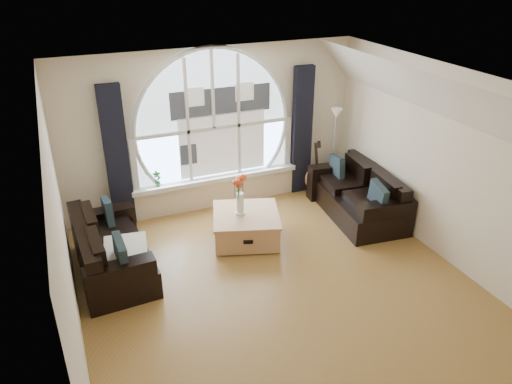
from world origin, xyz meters
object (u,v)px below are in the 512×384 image
coffee_chest (246,225)px  sofa_right (357,194)px  vase_flowers (240,191)px  potted_plant (157,179)px  floor_lamp (334,152)px  guitar (314,167)px  sofa_left (112,247)px

coffee_chest → sofa_right: bearing=17.8°
vase_flowers → potted_plant: size_ratio=2.60×
vase_flowers → floor_lamp: 2.28m
coffee_chest → guitar: guitar is taller
sofa_left → sofa_right: sofa_right is taller
sofa_left → sofa_right: bearing=-1.9°
potted_plant → vase_flowers: bearing=-51.0°
sofa_left → potted_plant: (0.94, 1.34, 0.28)m
floor_lamp → guitar: bearing=162.7°
sofa_left → vase_flowers: size_ratio=2.49×
sofa_right → coffee_chest: bearing=-174.3°
coffee_chest → sofa_left: bearing=-159.1°
coffee_chest → vase_flowers: 0.60m
sofa_left → sofa_right: size_ratio=0.96×
coffee_chest → floor_lamp: size_ratio=0.62×
floor_lamp → potted_plant: floor_lamp is taller
coffee_chest → vase_flowers: bearing=176.9°
sofa_right → potted_plant: potted_plant is taller
floor_lamp → guitar: 0.43m
floor_lamp → potted_plant: bearing=173.5°
sofa_right → vase_flowers: 2.10m
floor_lamp → guitar: size_ratio=1.51×
vase_flowers → potted_plant: 1.57m
vase_flowers → guitar: bearing=28.2°
floor_lamp → potted_plant: 3.11m
sofa_right → coffee_chest: (-1.98, 0.01, -0.16)m
sofa_left → vase_flowers: bearing=0.7°
vase_flowers → potted_plant: vase_flowers is taller
sofa_right → guitar: bearing=110.8°
sofa_right → guitar: guitar is taller
sofa_left → floor_lamp: bearing=10.7°
vase_flowers → potted_plant: (-0.98, 1.21, -0.15)m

